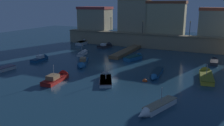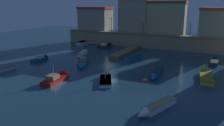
{
  "view_description": "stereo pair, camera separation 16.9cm",
  "coord_description": "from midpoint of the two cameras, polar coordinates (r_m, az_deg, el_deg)",
  "views": [
    {
      "loc": [
        17.33,
        -36.2,
        10.98
      ],
      "look_at": [
        0.0,
        0.75,
        0.54
      ],
      "focal_mm": 37.96,
      "sensor_mm": 36.0,
      "label": 1
    },
    {
      "loc": [
        17.48,
        -36.13,
        10.98
      ],
      "look_at": [
        0.0,
        0.75,
        0.54
      ],
      "focal_mm": 37.96,
      "sensor_mm": 36.0,
      "label": 2
    }
  ],
  "objects": [
    {
      "name": "moored_boat_3",
      "position": [
        48.82,
        -16.4,
        1.15
      ],
      "size": [
        1.7,
        4.85,
        3.09
      ],
      "rotation": [
        0.0,
        0.0,
        1.63
      ],
      "color": "#195689",
      "rests_on": "ground"
    },
    {
      "name": "moored_boat_2",
      "position": [
        37.22,
        10.66,
        -2.62
      ],
      "size": [
        1.71,
        7.0,
        1.09
      ],
      "rotation": [
        0.0,
        0.0,
        -1.49
      ],
      "color": "#195689",
      "rests_on": "ground"
    },
    {
      "name": "quay_lamp_0",
      "position": [
        62.97,
        -0.09,
        9.8
      ],
      "size": [
        0.32,
        0.32,
        3.73
      ],
      "color": "black",
      "rests_on": "quay_wall"
    },
    {
      "name": "moored_boat_10",
      "position": [
        52.1,
        -6.77,
        2.48
      ],
      "size": [
        2.33,
        5.11,
        2.65
      ],
      "rotation": [
        0.0,
        0.0,
        1.83
      ],
      "color": "white",
      "rests_on": "ground"
    },
    {
      "name": "mooring_buoy_0",
      "position": [
        38.33,
        -11.2,
        -2.58
      ],
      "size": [
        0.48,
        0.48,
        0.48
      ],
      "primitive_type": "sphere",
      "color": "red",
      "rests_on": "ground"
    },
    {
      "name": "quay_lamp_1",
      "position": [
        59.79,
        7.57,
        9.12
      ],
      "size": [
        0.32,
        0.32,
        3.17
      ],
      "color": "black",
      "rests_on": "quay_wall"
    },
    {
      "name": "moored_boat_9",
      "position": [
        25.49,
        10.5,
        -10.52
      ],
      "size": [
        3.2,
        6.18,
        2.54
      ],
      "rotation": [
        0.0,
        0.0,
        -1.92
      ],
      "color": "white",
      "rests_on": "ground"
    },
    {
      "name": "old_town_backdrop",
      "position": [
        63.27,
        6.63,
        10.77
      ],
      "size": [
        40.1,
        5.8,
        9.08
      ],
      "color": "tan",
      "rests_on": "ground"
    },
    {
      "name": "quay_lamp_2",
      "position": [
        57.35,
        18.45,
        8.43
      ],
      "size": [
        0.32,
        0.32,
        3.39
      ],
      "color": "black",
      "rests_on": "quay_wall"
    },
    {
      "name": "moored_boat_11",
      "position": [
        35.54,
        -12.61,
        -3.36
      ],
      "size": [
        2.2,
        6.14,
        3.06
      ],
      "rotation": [
        0.0,
        0.0,
        1.66
      ],
      "color": "red",
      "rests_on": "ground"
    },
    {
      "name": "moored_boat_8",
      "position": [
        43.13,
        -7.01,
        -0.03
      ],
      "size": [
        4.25,
        6.86,
        1.63
      ],
      "rotation": [
        0.0,
        0.0,
        -1.13
      ],
      "color": "#195689",
      "rests_on": "ground"
    },
    {
      "name": "ground_plane",
      "position": [
        41.61,
        -0.32,
        -0.95
      ],
      "size": [
        116.77,
        116.77,
        0.0
      ],
      "primitive_type": "plane",
      "color": "#19384C"
    },
    {
      "name": "moored_boat_1",
      "position": [
        48.11,
        23.54,
        0.36
      ],
      "size": [
        1.33,
        4.74,
        1.2
      ],
      "rotation": [
        0.0,
        0.0,
        1.58
      ],
      "color": "#333338",
      "rests_on": "ground"
    },
    {
      "name": "moored_boat_0",
      "position": [
        65.37,
        -6.77,
        4.96
      ],
      "size": [
        1.9,
        4.81,
        1.65
      ],
      "rotation": [
        0.0,
        0.0,
        1.61
      ],
      "color": "silver",
      "rests_on": "ground"
    },
    {
      "name": "moored_boat_6",
      "position": [
        38.45,
        21.78,
        -2.73
      ],
      "size": [
        2.68,
        7.52,
        2.73
      ],
      "rotation": [
        0.0,
        0.0,
        1.7
      ],
      "color": "gold",
      "rests_on": "ground"
    },
    {
      "name": "mooring_buoy_1",
      "position": [
        34.48,
        8.0,
        -4.37
      ],
      "size": [
        0.72,
        0.72,
        0.72
      ],
      "primitive_type": "sphere",
      "color": "#EA4C19",
      "rests_on": "ground"
    },
    {
      "name": "moored_boat_4",
      "position": [
        34.9,
        -1.43,
        -3.57
      ],
      "size": [
        4.21,
        6.27,
        3.05
      ],
      "rotation": [
        0.0,
        0.0,
        2.03
      ],
      "color": "white",
      "rests_on": "ground"
    },
    {
      "name": "pier_dock",
      "position": [
        53.29,
        3.65,
        2.81
      ],
      "size": [
        2.08,
        14.18,
        0.7
      ],
      "color": "brown",
      "rests_on": "ground"
    },
    {
      "name": "quay_wall",
      "position": [
        60.0,
        8.23,
        5.38
      ],
      "size": [
        43.96,
        2.4,
        3.52
      ],
      "color": "#9E8966",
      "rests_on": "ground"
    },
    {
      "name": "moored_boat_7",
      "position": [
        60.06,
        -1.08,
        4.15
      ],
      "size": [
        3.11,
        4.98,
        1.79
      ],
      "rotation": [
        0.0,
        0.0,
        1.28
      ],
      "color": "#333338",
      "rests_on": "ground"
    },
    {
      "name": "moored_boat_12",
      "position": [
        47.34,
        5.8,
        1.38
      ],
      "size": [
        3.13,
        5.39,
        1.43
      ],
      "rotation": [
        0.0,
        0.0,
        1.23
      ],
      "color": "#195689",
      "rests_on": "ground"
    }
  ]
}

